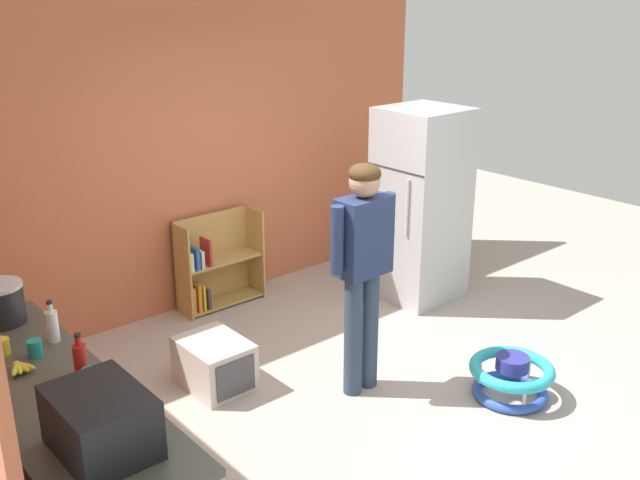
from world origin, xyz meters
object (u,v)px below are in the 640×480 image
banana_bunch (20,367)px  clear_bottle (52,325)px  green_cup (90,378)px  pet_carrier (215,364)px  standing_person (363,258)px  teal_cup (35,348)px  baby_walker (511,377)px  yellow_cup (2,347)px  microwave (101,422)px  ketchup_bottle (80,360)px  refrigerator (420,205)px  bookshelf (213,267)px  kitchen_counter (59,463)px

banana_bunch → clear_bottle: bearing=40.5°
green_cup → pet_carrier: bearing=35.2°
standing_person → teal_cup: size_ratio=17.82×
clear_bottle → teal_cup: bearing=-142.1°
baby_walker → yellow_cup: size_ratio=6.36×
banana_bunch → yellow_cup: yellow_cup is taller
microwave → banana_bunch: size_ratio=3.03×
ketchup_bottle → yellow_cup: size_ratio=2.59×
yellow_cup → ketchup_bottle: bearing=-65.5°
ketchup_bottle → pet_carrier: bearing=31.7°
refrigerator → banana_bunch: bearing=-169.9°
teal_cup → baby_walker: bearing=-20.8°
bookshelf → microwave: bearing=-130.0°
banana_bunch → yellow_cup: 0.25m
banana_bunch → green_cup: green_cup is taller
clear_bottle → green_cup: (-0.05, -0.60, -0.05)m
kitchen_counter → standing_person: 2.30m
banana_bunch → ketchup_bottle: ketchup_bottle is taller
bookshelf → ketchup_bottle: bearing=-135.6°
clear_bottle → yellow_cup: size_ratio=2.59×
kitchen_counter → bookshelf: 2.97m
microwave → clear_bottle: microwave is taller
standing_person → yellow_cup: size_ratio=17.82×
bookshelf → banana_bunch: 2.91m
refrigerator → teal_cup: bearing=-171.4°
refrigerator → green_cup: (-3.63, -1.05, 0.06)m
refrigerator → yellow_cup: (-3.86, -0.43, 0.06)m
standing_person → green_cup: 2.06m
kitchen_counter → clear_bottle: bearing=65.2°
bookshelf → yellow_cup: (-2.27, -1.49, 0.58)m
microwave → ketchup_bottle: bearing=74.4°
clear_bottle → green_cup: clear_bottle is taller
pet_carrier → clear_bottle: clear_bottle is taller
teal_cup → banana_bunch: bearing=-136.7°
pet_carrier → standing_person: bearing=-42.8°
clear_bottle → teal_cup: size_ratio=2.59×
kitchen_counter → clear_bottle: size_ratio=9.09×
pet_carrier → refrigerator: bearing=3.9°
banana_bunch → teal_cup: bearing=43.3°
pet_carrier → microwave: bearing=-135.2°
ketchup_bottle → green_cup: ketchup_bottle is taller
clear_bottle → teal_cup: clear_bottle is taller
standing_person → green_cup: (-2.05, -0.17, -0.08)m
banana_bunch → green_cup: 0.43m
yellow_cup → green_cup: same height
yellow_cup → teal_cup: 0.19m
pet_carrier → yellow_cup: yellow_cup is taller
refrigerator → pet_carrier: 2.47m
microwave → baby_walker: bearing=-1.3°
baby_walker → microwave: (-2.97, 0.07, 0.88)m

